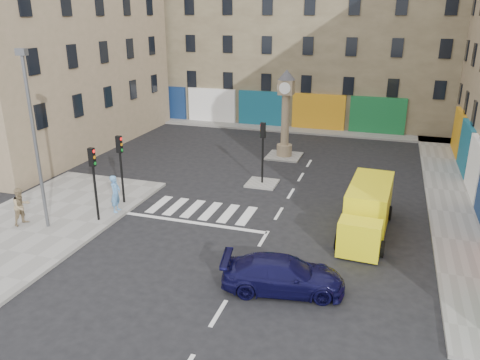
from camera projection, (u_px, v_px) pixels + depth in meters
The scene contains 17 objects.
ground at pixel (258, 248), 20.76m from camera, with size 120.00×120.00×0.00m, color black.
sidewalk_left at pixel (23, 232), 22.13m from camera, with size 7.00×16.00×0.15m, color gray.
sidewalk_right at pixel (449, 191), 27.16m from camera, with size 2.60×30.00×0.15m, color gray.
sidewalk_far at pixel (283, 129), 41.76m from camera, with size 32.00×2.40×0.15m, color gray.
island_near at pixel (262, 183), 28.48m from camera, with size 1.80×1.80×0.12m, color gray.
island_far at pixel (284, 156), 33.85m from camera, with size 2.40×2.40×0.12m, color gray.
building_far at pixel (299, 28), 44.10m from camera, with size 32.00×10.00×17.00m, color #887B5B.
building_left at pixel (56, 46), 34.46m from camera, with size 8.00×20.00×15.00m, color #977E63.
traffic_light_left_near at pixel (94, 173), 22.45m from camera, with size 0.28×0.22×3.70m.
traffic_light_left_far at pixel (120, 159), 24.60m from camera, with size 0.28×0.22×3.70m.
traffic_light_island at pixel (263, 143), 27.62m from camera, with size 0.28×0.22×3.70m.
lamp_post at pixel (34, 132), 21.01m from camera, with size 0.50×0.25×8.30m.
clock_pillar at pixel (286, 108), 32.66m from camera, with size 1.20×1.20×6.10m.
navy_sedan at pixel (283, 275), 17.43m from camera, with size 1.86×4.58×1.33m, color black.
yellow_van at pixel (367, 210), 22.05m from camera, with size 2.35×6.20×2.22m.
pedestrian_blue at pixel (116, 194), 23.95m from camera, with size 0.71×0.47×1.95m, color #5992CC.
pedestrian_tan at pixel (21, 206), 22.51m from camera, with size 0.90×0.70×1.85m, color #917C59.
Camera 1 is at (4.94, -17.85, 9.89)m, focal length 35.00 mm.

